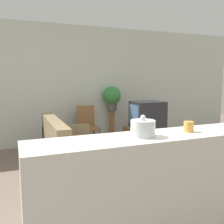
% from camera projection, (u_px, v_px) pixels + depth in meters
% --- Properties ---
extents(ground_plane, '(14.00, 14.00, 0.00)m').
position_uv_depth(ground_plane, '(146.00, 215.00, 2.77)').
color(ground_plane, '#756656').
extents(wall_back, '(9.00, 0.06, 2.70)m').
position_uv_depth(wall_back, '(73.00, 85.00, 5.74)').
color(wall_back, silver).
rests_on(wall_back, ground_plane).
extents(couch, '(0.90, 1.71, 0.84)m').
position_uv_depth(couch, '(73.00, 151.00, 4.19)').
color(couch, '#847051').
rests_on(couch, ground_plane).
extents(tv_stand, '(0.90, 0.56, 0.48)m').
position_uv_depth(tv_stand, '(147.00, 138.00, 5.36)').
color(tv_stand, olive).
rests_on(tv_stand, ground_plane).
extents(television, '(0.66, 0.53, 0.54)m').
position_uv_depth(television, '(147.00, 114.00, 5.29)').
color(television, '#232328').
rests_on(television, tv_stand).
extents(wooden_chair, '(0.44, 0.44, 0.90)m').
position_uv_depth(wooden_chair, '(87.00, 124.00, 5.50)').
color(wooden_chair, olive).
rests_on(wooden_chair, ground_plane).
extents(plant_stand, '(0.13, 0.13, 0.75)m').
position_uv_depth(plant_stand, '(112.00, 126.00, 5.93)').
color(plant_stand, olive).
rests_on(plant_stand, ground_plane).
extents(potted_plant, '(0.43, 0.43, 0.57)m').
position_uv_depth(potted_plant, '(112.00, 97.00, 5.84)').
color(potted_plant, '#4C4C51').
rests_on(potted_plant, plant_stand).
extents(foreground_counter, '(2.58, 0.44, 1.05)m').
position_uv_depth(foreground_counter, '(177.00, 191.00, 2.20)').
color(foreground_counter, silver).
rests_on(foreground_counter, ground_plane).
extents(decorative_bowl, '(0.20, 0.20, 0.17)m').
position_uv_depth(decorative_bowl, '(143.00, 128.00, 1.99)').
color(decorative_bowl, silver).
rests_on(decorative_bowl, foreground_counter).
extents(candle_jar, '(0.09, 0.09, 0.09)m').
position_uv_depth(candle_jar, '(189.00, 127.00, 2.16)').
color(candle_jar, gold).
rests_on(candle_jar, foreground_counter).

